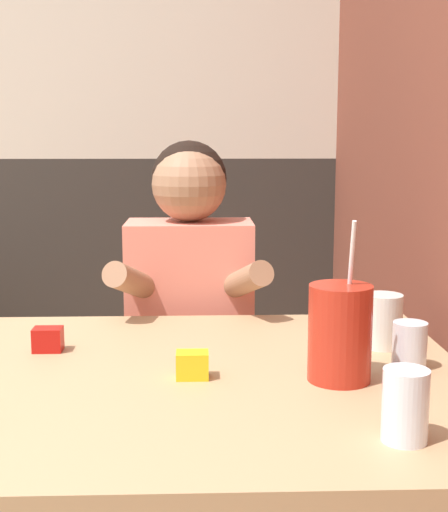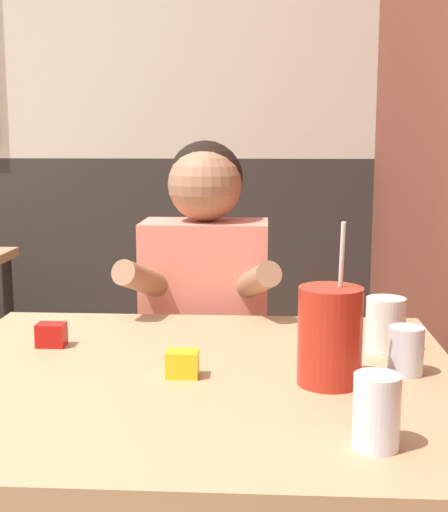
# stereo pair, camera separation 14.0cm
# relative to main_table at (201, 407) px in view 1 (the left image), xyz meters

# --- Properties ---
(brick_wall_right) EXTENTS (0.08, 4.24, 2.70)m
(brick_wall_right) POSITION_rel_main_table_xyz_m (0.63, 0.71, 0.66)
(brick_wall_right) COLOR brown
(brick_wall_right) RESTS_ON ground_plane
(main_table) EXTENTS (1.03, 0.91, 0.75)m
(main_table) POSITION_rel_main_table_xyz_m (0.00, 0.00, 0.00)
(main_table) COLOR tan
(main_table) RESTS_ON ground_plane
(person_seated) EXTENTS (0.42, 0.40, 1.18)m
(person_seated) POSITION_rel_main_table_xyz_m (-0.03, 0.62, -0.06)
(person_seated) COLOR #EA7F6B
(person_seated) RESTS_ON ground_plane
(cocktail_pitcher) EXTENTS (0.12, 0.12, 0.30)m
(cocktail_pitcher) POSITION_rel_main_table_xyz_m (0.25, -0.04, 0.15)
(cocktail_pitcher) COLOR #B22819
(cocktail_pitcher) RESTS_ON main_table
(glass_near_pitcher) EXTENTS (0.07, 0.07, 0.11)m
(glass_near_pitcher) POSITION_rel_main_table_xyz_m (0.30, -0.31, 0.12)
(glass_near_pitcher) COLOR silver
(glass_near_pitcher) RESTS_ON main_table
(glass_center) EXTENTS (0.08, 0.08, 0.11)m
(glass_center) POSITION_rel_main_table_xyz_m (0.39, 0.17, 0.12)
(glass_center) COLOR silver
(glass_center) RESTS_ON main_table
(glass_by_brick) EXTENTS (0.07, 0.07, 0.09)m
(glass_by_brick) POSITION_rel_main_table_xyz_m (0.40, 0.03, 0.11)
(glass_by_brick) COLOR silver
(glass_by_brick) RESTS_ON main_table
(condiment_ketchup) EXTENTS (0.06, 0.04, 0.05)m
(condiment_ketchup) POSITION_rel_main_table_xyz_m (-0.32, 0.16, 0.09)
(condiment_ketchup) COLOR #B7140F
(condiment_ketchup) RESTS_ON main_table
(condiment_mustard) EXTENTS (0.06, 0.04, 0.05)m
(condiment_mustard) POSITION_rel_main_table_xyz_m (-0.02, -0.02, 0.09)
(condiment_mustard) COLOR yellow
(condiment_mustard) RESTS_ON main_table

